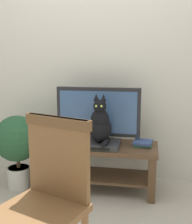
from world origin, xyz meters
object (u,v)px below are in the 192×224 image
Objects in this scene: tv_stand at (97,158)px; cat at (100,124)px; media_box at (100,144)px; book_stack at (142,143)px; tv at (98,114)px; wooden_chair at (46,193)px; potted_plant at (17,143)px.

tv_stand is 2.54× the size of cat.
media_box is 0.41m from book_stack.
tv is 0.52m from book_stack.
tv is 0.18m from cat.
tv is at bearing 107.02° from cat.
tv_stand is 1.42× the size of tv.
tv_stand is 0.48m from book_stack.
potted_plant is at bearing 121.52° from wooden_chair.
tv_stand is at bearing -177.05° from book_stack.
wooden_chair reaches higher than cat.
tv_stand is 3.23× the size of media_box.
tv is 0.84× the size of wooden_chair.
tv is 2.28× the size of media_box.
cat is 2.37× the size of book_stack.
potted_plant is (-0.84, -0.02, -0.02)m from media_box.
media_box is at bearing 85.39° from wooden_chair.
wooden_chair is (-0.05, -1.38, -0.18)m from tv.
cat is 1.23m from wooden_chair.
potted_plant reaches higher than book_stack.
media_box is (0.05, -0.15, -0.27)m from tv.
wooden_chair is at bearing -58.48° from potted_plant.
tv is 1.40m from wooden_chair.
tv_stand is 0.82m from potted_plant.
wooden_chair reaches higher than book_stack.
media_box is 0.85m from potted_plant.
potted_plant reaches higher than tv_stand.
media_box is 0.37× the size of wooden_chair.
tv is at bearing 173.58° from book_stack.
potted_plant is at bearing -173.12° from tv_stand.
cat is (0.05, -0.09, 0.37)m from tv_stand.
tv is at bearing 108.15° from media_box.
tv_stand is 1.34m from wooden_chair.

